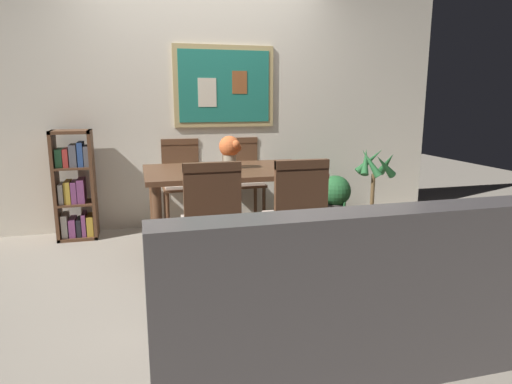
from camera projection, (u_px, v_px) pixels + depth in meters
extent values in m
plane|color=gray|center=(232.00, 264.00, 3.62)|extent=(12.00, 12.00, 0.00)
cube|color=beige|center=(204.00, 100.00, 4.62)|extent=(5.20, 0.10, 2.60)
cube|color=tan|center=(224.00, 86.00, 4.58)|extent=(1.04, 0.02, 0.82)
cube|color=#1E7260|center=(225.00, 86.00, 4.56)|extent=(0.94, 0.01, 0.72)
cube|color=beige|center=(207.00, 92.00, 4.53)|extent=(0.19, 0.00, 0.29)
cube|color=brown|center=(240.00, 82.00, 4.59)|extent=(0.16, 0.00, 0.23)
cube|color=brown|center=(230.00, 171.00, 3.84)|extent=(1.44, 0.92, 0.04)
cylinder|color=brown|center=(158.00, 229.00, 3.39)|extent=(0.07, 0.07, 0.68)
cylinder|color=brown|center=(315.00, 218.00, 3.72)|extent=(0.07, 0.07, 0.68)
cylinder|color=brown|center=(154.00, 206.00, 4.12)|extent=(0.07, 0.07, 0.68)
cylinder|color=brown|center=(286.00, 198.00, 4.44)|extent=(0.07, 0.07, 0.68)
cube|color=brown|center=(183.00, 187.00, 4.51)|extent=(0.40, 0.40, 0.03)
cube|color=beige|center=(183.00, 184.00, 4.51)|extent=(0.36, 0.36, 0.03)
cylinder|color=brown|center=(198.00, 204.00, 4.76)|extent=(0.04, 0.04, 0.42)
cylinder|color=brown|center=(165.00, 206.00, 4.68)|extent=(0.04, 0.04, 0.42)
cylinder|color=brown|center=(203.00, 212.00, 4.44)|extent=(0.04, 0.04, 0.42)
cylinder|color=brown|center=(168.00, 214.00, 4.36)|extent=(0.04, 0.04, 0.42)
cube|color=brown|center=(180.00, 161.00, 4.63)|extent=(0.38, 0.04, 0.46)
cube|color=brown|center=(180.00, 142.00, 4.59)|extent=(0.38, 0.05, 0.06)
cube|color=brown|center=(292.00, 221.00, 3.28)|extent=(0.40, 0.40, 0.03)
cube|color=beige|center=(292.00, 217.00, 3.27)|extent=(0.36, 0.36, 0.03)
cylinder|color=brown|center=(277.00, 260.00, 3.12)|extent=(0.04, 0.04, 0.42)
cylinder|color=brown|center=(322.00, 255.00, 3.21)|extent=(0.04, 0.04, 0.42)
cylinder|color=brown|center=(263.00, 245.00, 3.44)|extent=(0.04, 0.04, 0.42)
cylinder|color=brown|center=(305.00, 241.00, 3.53)|extent=(0.04, 0.04, 0.42)
cube|color=brown|center=(301.00, 193.00, 3.06)|extent=(0.38, 0.04, 0.46)
cube|color=brown|center=(302.00, 164.00, 3.02)|extent=(0.38, 0.05, 0.06)
cube|color=brown|center=(209.00, 225.00, 3.16)|extent=(0.40, 0.40, 0.03)
cube|color=beige|center=(209.00, 221.00, 3.15)|extent=(0.36, 0.36, 0.03)
cylinder|color=brown|center=(189.00, 266.00, 3.00)|extent=(0.04, 0.04, 0.42)
cylinder|color=brown|center=(238.00, 261.00, 3.09)|extent=(0.04, 0.04, 0.42)
cylinder|color=brown|center=(183.00, 250.00, 3.32)|extent=(0.04, 0.04, 0.42)
cylinder|color=brown|center=(228.00, 246.00, 3.41)|extent=(0.04, 0.04, 0.42)
cube|color=brown|center=(213.00, 197.00, 2.94)|extent=(0.38, 0.04, 0.46)
cube|color=brown|center=(212.00, 167.00, 2.90)|extent=(0.38, 0.05, 0.06)
cube|color=brown|center=(244.00, 184.00, 4.68)|extent=(0.40, 0.40, 0.03)
cube|color=beige|center=(244.00, 181.00, 4.67)|extent=(0.36, 0.36, 0.03)
cylinder|color=brown|center=(255.00, 201.00, 4.93)|extent=(0.04, 0.04, 0.42)
cylinder|color=brown|center=(225.00, 202.00, 4.84)|extent=(0.04, 0.04, 0.42)
cylinder|color=brown|center=(264.00, 208.00, 4.61)|extent=(0.04, 0.04, 0.42)
cylinder|color=brown|center=(232.00, 210.00, 4.52)|extent=(0.04, 0.04, 0.42)
cube|color=brown|center=(240.00, 159.00, 4.80)|extent=(0.38, 0.04, 0.46)
cube|color=brown|center=(240.00, 140.00, 4.76)|extent=(0.38, 0.05, 0.06)
cube|color=#514C4C|center=(323.00, 315.00, 2.35)|extent=(1.80, 0.84, 0.40)
cube|color=#514C4C|center=(356.00, 260.00, 1.96)|extent=(1.80, 0.20, 0.44)
cube|color=#514C4C|center=(164.00, 275.00, 2.08)|extent=(0.18, 0.80, 0.22)
cube|color=#514C4C|center=(460.00, 246.00, 2.49)|extent=(0.18, 0.80, 0.22)
cube|color=maroon|center=(249.00, 271.00, 1.99)|extent=(0.32, 0.16, 0.33)
cube|color=#334C72|center=(341.00, 262.00, 2.11)|extent=(0.32, 0.16, 0.33)
cube|color=brown|center=(56.00, 186.00, 4.17)|extent=(0.03, 0.28, 1.03)
cube|color=brown|center=(93.00, 184.00, 4.25)|extent=(0.03, 0.28, 1.03)
cube|color=brown|center=(79.00, 236.00, 4.31)|extent=(0.36, 0.28, 0.03)
cube|color=brown|center=(70.00, 132.00, 4.10)|extent=(0.36, 0.28, 0.03)
cube|color=brown|center=(76.00, 203.00, 4.24)|extent=(0.30, 0.28, 0.02)
cube|color=brown|center=(73.00, 167.00, 4.17)|extent=(0.30, 0.28, 0.02)
cube|color=beige|center=(66.00, 225.00, 4.26)|extent=(0.05, 0.22, 0.22)
cube|color=#7F3F72|center=(73.00, 226.00, 4.28)|extent=(0.06, 0.22, 0.17)
cube|color=black|center=(80.00, 226.00, 4.29)|extent=(0.04, 0.22, 0.16)
cube|color=#7F3F72|center=(85.00, 223.00, 4.30)|extent=(0.04, 0.22, 0.21)
cube|color=gold|center=(91.00, 224.00, 4.32)|extent=(0.06, 0.22, 0.19)
cube|color=beige|center=(62.00, 193.00, 4.19)|extent=(0.04, 0.22, 0.19)
cube|color=gold|center=(68.00, 192.00, 4.20)|extent=(0.05, 0.22, 0.21)
cube|color=#7F3F72|center=(75.00, 192.00, 4.22)|extent=(0.05, 0.22, 0.20)
cube|color=#7F3F72|center=(82.00, 190.00, 4.23)|extent=(0.06, 0.22, 0.22)
cube|color=#337247|center=(60.00, 158.00, 4.13)|extent=(0.06, 0.22, 0.17)
cube|color=#B2332D|center=(67.00, 157.00, 4.14)|extent=(0.05, 0.22, 0.17)
cube|color=#595960|center=(74.00, 155.00, 4.15)|extent=(0.06, 0.22, 0.20)
cube|color=#2D4C8C|center=(81.00, 154.00, 4.17)|extent=(0.05, 0.22, 0.22)
cube|color=#595960|center=(87.00, 156.00, 4.18)|extent=(0.04, 0.22, 0.19)
cylinder|color=#4C4742|center=(334.00, 212.00, 4.89)|extent=(0.24, 0.24, 0.20)
cylinder|color=#332319|center=(335.00, 204.00, 4.87)|extent=(0.22, 0.22, 0.02)
sphere|color=#235B2D|center=(335.00, 191.00, 4.84)|extent=(0.34, 0.34, 0.34)
cylinder|color=#235B2D|center=(344.00, 211.00, 4.77)|extent=(0.03, 0.03, 0.20)
cylinder|color=#235B2D|center=(341.00, 207.00, 4.98)|extent=(0.03, 0.03, 0.22)
cylinder|color=brown|center=(371.00, 218.00, 4.58)|extent=(0.28, 0.28, 0.22)
cylinder|color=#332319|center=(372.00, 209.00, 4.56)|extent=(0.25, 0.25, 0.02)
cylinder|color=brown|center=(373.00, 191.00, 4.52)|extent=(0.04, 0.04, 0.35)
cone|color=#235B2D|center=(387.00, 163.00, 4.49)|extent=(0.10, 0.29, 0.27)
cone|color=#235B2D|center=(369.00, 161.00, 4.61)|extent=(0.31, 0.14, 0.29)
cone|color=#235B2D|center=(365.00, 162.00, 4.48)|extent=(0.18, 0.22, 0.28)
cone|color=#235B2D|center=(371.00, 163.00, 4.37)|extent=(0.22, 0.23, 0.29)
cone|color=#235B2D|center=(385.00, 166.00, 4.35)|extent=(0.29, 0.16, 0.26)
cylinder|color=tan|center=(230.00, 161.00, 3.84)|extent=(0.11, 0.11, 0.13)
sphere|color=#D86633|center=(230.00, 146.00, 3.81)|extent=(0.18, 0.18, 0.18)
sphere|color=pink|center=(224.00, 144.00, 3.86)|extent=(0.05, 0.05, 0.05)
sphere|color=#D86633|center=(236.00, 145.00, 3.76)|extent=(0.08, 0.08, 0.08)
sphere|color=#D86633|center=(237.00, 147.00, 3.85)|extent=(0.08, 0.08, 0.08)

